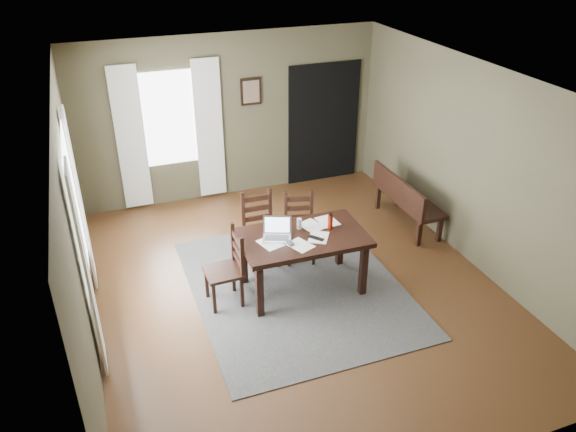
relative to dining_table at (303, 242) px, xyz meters
name	(u,v)px	position (x,y,z in m)	size (l,w,h in m)	color
ground	(296,287)	(-0.07, 0.05, -0.70)	(5.00, 6.00, 0.01)	#492C16
room_shell	(297,159)	(-0.07, 0.05, 1.11)	(5.02, 6.02, 2.71)	#4A4630
rug	(296,286)	(-0.07, 0.05, -0.69)	(2.60, 3.20, 0.01)	#404040
dining_table	(303,242)	(0.00, 0.00, 0.00)	(1.58, 0.97, 0.78)	black
chair_end	(227,269)	(-0.97, 0.06, -0.21)	(0.45, 0.44, 0.99)	black
chair_back_left	(260,230)	(-0.31, 0.80, -0.19)	(0.45, 0.45, 1.02)	black
chair_back_right	(300,228)	(0.23, 0.70, -0.23)	(0.51, 0.51, 0.96)	black
bench	(405,197)	(2.08, 1.01, -0.21)	(0.46, 1.44, 0.82)	black
laptop	(277,232)	(-0.31, 0.09, 0.16)	(0.43, 0.39, 0.24)	#B7B7BC
computer_mouse	(290,243)	(-0.22, -0.15, 0.11)	(0.06, 0.10, 0.03)	#3F3F42
tv_remote	(316,238)	(0.12, -0.14, 0.11)	(0.05, 0.19, 0.02)	black
drinking_glass	(299,224)	(0.02, 0.17, 0.17)	(0.06, 0.06, 0.14)	silver
water_bottle	(330,222)	(0.38, 0.03, 0.20)	(0.08, 0.08, 0.23)	#9D220C
paper_a	(270,243)	(-0.44, -0.04, 0.10)	(0.23, 0.30, 0.00)	white
paper_b	(319,237)	(0.16, -0.11, 0.10)	(0.23, 0.30, 0.00)	white
paper_c	(312,226)	(0.19, 0.18, 0.10)	(0.24, 0.31, 0.00)	white
paper_d	(327,221)	(0.43, 0.22, 0.10)	(0.23, 0.30, 0.00)	white
paper_e	(300,245)	(-0.12, -0.20, 0.10)	(0.23, 0.30, 0.00)	white
window_left	(77,214)	(-2.54, 0.25, 0.75)	(0.01, 1.30, 1.70)	white
window_back	(169,119)	(-1.07, 3.02, 0.75)	(1.00, 0.01, 1.50)	white
curtain_left_near	(88,273)	(-2.51, -0.57, 0.50)	(0.03, 0.48, 2.30)	silver
curtain_left_far	(80,201)	(-2.51, 1.07, 0.50)	(0.03, 0.48, 2.30)	silver
curtain_back_left	(131,140)	(-1.69, 2.99, 0.50)	(0.44, 0.03, 2.30)	silver
curtain_back_right	(209,130)	(-0.45, 2.99, 0.50)	(0.44, 0.03, 2.30)	silver
framed_picture	(251,91)	(0.28, 3.02, 1.05)	(0.34, 0.03, 0.44)	black
doorway_back	(324,124)	(1.58, 3.02, 0.35)	(1.30, 0.03, 2.10)	black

